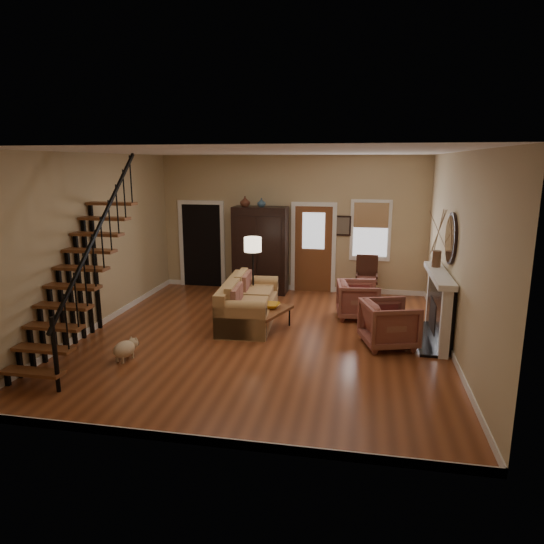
% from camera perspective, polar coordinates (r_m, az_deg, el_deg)
% --- Properties ---
extents(room, '(7.00, 7.33, 3.30)m').
position_cam_1_polar(room, '(10.29, -1.42, 3.70)').
color(room, brown).
rests_on(room, ground).
extents(staircase, '(0.94, 2.80, 3.20)m').
position_cam_1_polar(staircase, '(8.35, -22.13, 1.28)').
color(staircase, brown).
rests_on(staircase, ground).
extents(fireplace, '(0.33, 1.95, 2.30)m').
position_cam_1_polar(fireplace, '(9.11, 19.23, -3.17)').
color(fireplace, black).
rests_on(fireplace, ground).
extents(armoire, '(1.30, 0.60, 2.10)m').
position_cam_1_polar(armoire, '(11.76, -1.35, 2.60)').
color(armoire, black).
rests_on(armoire, ground).
extents(vase_a, '(0.24, 0.24, 0.25)m').
position_cam_1_polar(vase_a, '(11.59, -3.20, 8.28)').
color(vase_a, '#4C2619').
rests_on(vase_a, armoire).
extents(vase_b, '(0.20, 0.20, 0.21)m').
position_cam_1_polar(vase_b, '(11.50, -1.24, 8.17)').
color(vase_b, '#334C60').
rests_on(vase_b, armoire).
extents(sofa, '(1.10, 2.26, 0.82)m').
position_cam_1_polar(sofa, '(9.68, -2.73, -3.55)').
color(sofa, '#AD834E').
rests_on(sofa, ground).
extents(coffee_table, '(0.94, 1.21, 0.41)m').
position_cam_1_polar(coffee_table, '(9.22, -0.65, -5.71)').
color(coffee_table, brown).
rests_on(coffee_table, ground).
extents(bowl, '(0.36, 0.36, 0.09)m').
position_cam_1_polar(bowl, '(9.28, -0.16, -3.98)').
color(bowl, orange).
rests_on(bowl, coffee_table).
extents(books, '(0.20, 0.27, 0.05)m').
position_cam_1_polar(books, '(8.90, -1.79, -4.86)').
color(books, beige).
rests_on(books, coffee_table).
extents(armchair_left, '(1.10, 1.08, 0.81)m').
position_cam_1_polar(armchair_left, '(8.64, 13.63, -5.98)').
color(armchair_left, maroon).
rests_on(armchair_left, ground).
extents(armchair_right, '(0.92, 0.90, 0.76)m').
position_cam_1_polar(armchair_right, '(10.08, 10.07, -3.25)').
color(armchair_right, maroon).
rests_on(armchair_right, ground).
extents(floor_lamp, '(0.46, 0.46, 1.60)m').
position_cam_1_polar(floor_lamp, '(10.31, -2.25, -0.29)').
color(floor_lamp, black).
rests_on(floor_lamp, ground).
extents(side_chair, '(0.54, 0.54, 1.02)m').
position_cam_1_polar(side_chair, '(11.43, 11.06, -0.71)').
color(side_chair, '#351A10').
rests_on(side_chair, ground).
extents(dog, '(0.38, 0.51, 0.33)m').
position_cam_1_polar(dog, '(8.26, -16.99, -8.83)').
color(dog, beige).
rests_on(dog, ground).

